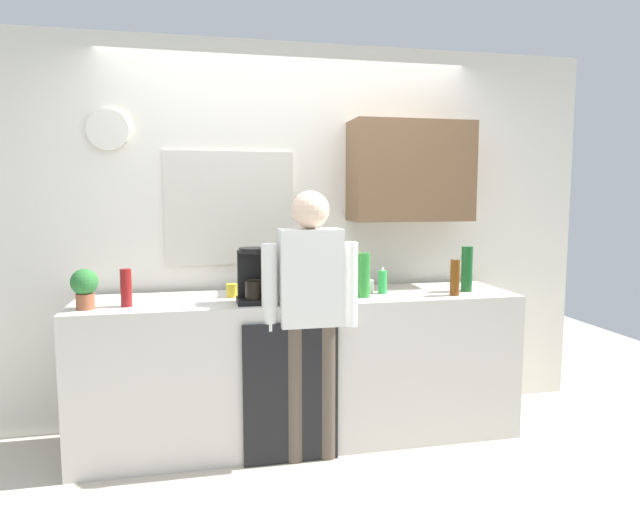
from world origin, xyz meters
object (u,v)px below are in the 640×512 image
bottle_amber_beer (455,278)px  bottle_red_vinegar (126,288)px  bottle_clear_soda (363,275)px  potted_plant (85,286)px  dish_soap (382,281)px  person_at_sink (310,303)px  cup_yellow_cup (232,290)px  bottle_dark_sauce (321,276)px  bottle_green_wine (467,269)px  mixing_bowl (357,286)px  coffee_maker (253,278)px

bottle_amber_beer → bottle_red_vinegar: bearing=177.9°
bottle_clear_soda → bottle_red_vinegar: bearing=179.9°
bottle_amber_beer → potted_plant: 2.22m
dish_soap → person_at_sink: 0.61m
bottle_amber_beer → potted_plant: same height
cup_yellow_cup → bottle_red_vinegar: bearing=-164.7°
bottle_amber_beer → potted_plant: size_ratio=1.00×
bottle_dark_sauce → bottle_green_wine: bottle_green_wine is taller
bottle_dark_sauce → mixing_bowl: size_ratio=0.82×
bottle_clear_soda → potted_plant: size_ratio=1.22×
bottle_clear_soda → potted_plant: bottle_clear_soda is taller
bottle_clear_soda → bottle_green_wine: bottle_green_wine is taller
bottle_amber_beer → bottle_clear_soda: bottle_clear_soda is taller
bottle_red_vinegar → bottle_dark_sauce: bearing=15.4°
cup_yellow_cup → potted_plant: 0.86m
bottle_dark_sauce → potted_plant: 1.49m
coffee_maker → bottle_dark_sauce: bearing=36.3°
dish_soap → bottle_amber_beer: bearing=-21.5°
coffee_maker → dish_soap: (0.85, 0.12, -0.07)m
coffee_maker → mixing_bowl: 0.74m
bottle_red_vinegar → person_at_sink: person_at_sink is taller
coffee_maker → dish_soap: bearing=8.2°
bottle_amber_beer → coffee_maker: bearing=178.0°
person_at_sink → bottle_red_vinegar: bearing=172.5°
dish_soap → bottle_red_vinegar: bearing=-176.6°
person_at_sink → dish_soap: bearing=30.4°
bottle_green_wine → person_at_sink: bearing=-167.7°
bottle_red_vinegar → cup_yellow_cup: bottle_red_vinegar is taller
bottle_green_wine → cup_yellow_cup: (-1.54, 0.11, -0.11)m
mixing_bowl → person_at_sink: person_at_sink is taller
cup_yellow_cup → dish_soap: bearing=-4.3°
bottle_red_vinegar → mixing_bowl: bottle_red_vinegar is taller
bottle_amber_beer → mixing_bowl: (-0.58, 0.25, -0.07)m
bottle_clear_soda → person_at_sink: 0.43m
person_at_sink → bottle_dark_sauce: bearing=73.7°
bottle_amber_beer → potted_plant: (-2.22, 0.04, 0.02)m
bottle_red_vinegar → dish_soap: 1.58m
bottle_amber_beer → cup_yellow_cup: 1.42m
bottle_dark_sauce → bottle_green_wine: bearing=-16.8°
bottle_dark_sauce → person_at_sink: person_at_sink is taller
bottle_amber_beer → bottle_green_wine: size_ratio=0.77×
bottle_amber_beer → bottle_clear_soda: bearing=173.3°
bottle_red_vinegar → person_at_sink: size_ratio=0.14×
bottle_dark_sauce → potted_plant: bearing=-165.6°
mixing_bowl → bottle_green_wine: bearing=-9.8°
potted_plant → dish_soap: size_ratio=1.28×
person_at_sink → coffee_maker: bearing=155.8°
mixing_bowl → dish_soap: 0.18m
bottle_dark_sauce → bottle_clear_soda: bearing=-60.5°
bottle_amber_beer → potted_plant: bearing=179.0°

